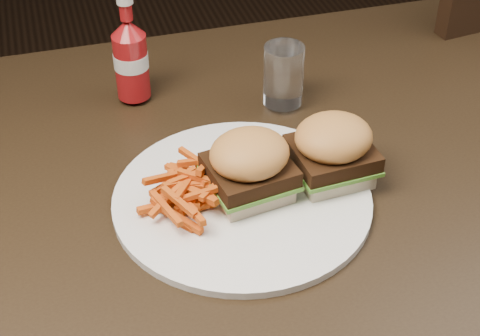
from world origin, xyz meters
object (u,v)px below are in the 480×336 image
object	(u,v)px
dining_table	(276,165)
ketchup_bottle	(132,66)
chair_far	(442,98)
plate	(242,199)
tumbler	(283,75)

from	to	relation	value
dining_table	ketchup_bottle	size ratio (longest dim) A/B	11.37
dining_table	chair_far	xyz separation A→B (m)	(0.60, 0.50, -0.30)
dining_table	plate	bearing A→B (deg)	-131.35
plate	tumbler	xyz separation A→B (m)	(0.13, 0.21, 0.05)
chair_far	ketchup_bottle	bearing A→B (deg)	13.67
ketchup_bottle	tumbler	xyz separation A→B (m)	(0.22, -0.08, -0.01)
ketchup_bottle	tumbler	distance (m)	0.24
dining_table	ketchup_bottle	xyz separation A→B (m)	(-0.17, 0.20, 0.08)
dining_table	plate	size ratio (longest dim) A/B	3.49
chair_far	plate	distance (m)	0.95
dining_table	plate	world-z (taller)	plate
chair_far	ketchup_bottle	size ratio (longest dim) A/B	4.55
dining_table	tumbler	world-z (taller)	tumbler
chair_far	ketchup_bottle	xyz separation A→B (m)	(-0.77, -0.30, 0.38)
chair_far	ketchup_bottle	distance (m)	0.91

